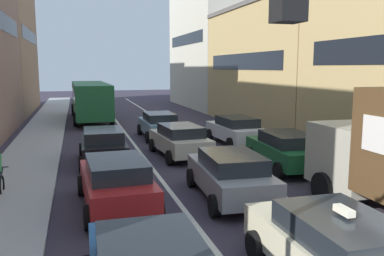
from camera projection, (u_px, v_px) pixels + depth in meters
name	position (u px, v px, depth m)	size (l,w,h in m)	color
sidewalk_left	(39.00, 139.00, 22.74)	(2.60, 64.00, 0.14)	#ABABAB
lane_stripe_left	(128.00, 136.00, 24.12)	(0.16, 60.00, 0.01)	silver
lane_stripe_right	(183.00, 134.00, 25.04)	(0.16, 60.00, 0.01)	silver
building_row_right	(275.00, 52.00, 30.21)	(7.20, 43.90, 12.87)	beige
traffic_light_pole	(91.00, 100.00, 3.53)	(3.58, 0.38, 5.50)	#2D2D33
taxi_centre_lane_front	(336.00, 250.00, 7.34)	(2.12, 4.33, 1.66)	beige
sedan_centre_lane_second	(230.00, 174.00, 12.56)	(2.27, 4.40, 1.49)	gray
wagon_left_lane_second	(116.00, 181.00, 11.76)	(2.21, 4.37, 1.49)	#A51E1E
hatchback_centre_lane_third	(180.00, 140.00, 18.55)	(2.30, 4.41, 1.49)	beige
sedan_left_lane_third	(103.00, 145.00, 17.31)	(2.11, 4.33, 1.49)	black
coupe_centre_lane_fourth	(159.00, 124.00, 23.51)	(2.08, 4.31, 1.49)	#759EB7
sedan_right_lane_behind_truck	(285.00, 149.00, 16.36)	(2.29, 4.41, 1.49)	#19592D
wagon_right_lane_far	(236.00, 130.00, 21.59)	(2.19, 4.36, 1.49)	silver
bus_mid_queue_primary	(90.00, 98.00, 31.25)	(3.00, 10.56, 2.90)	#1E6033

